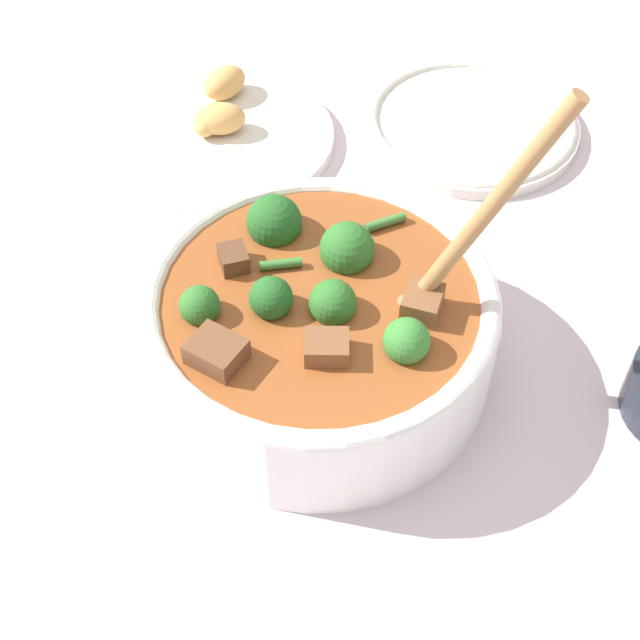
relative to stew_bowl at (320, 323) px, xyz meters
The scene contains 4 objects.
ground_plane 0.05m from the stew_bowl, 83.42° to the left, with size 4.00×4.00×0.00m, color silver.
stew_bowl is the anchor object (origin of this frame).
empty_plate 0.34m from the stew_bowl, 112.57° to the right, with size 0.21×0.21×0.02m.
food_plate 0.30m from the stew_bowl, 67.57° to the right, with size 0.21×0.21×0.04m.
Camera 1 is at (-0.03, 0.43, 0.55)m, focal length 50.00 mm.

